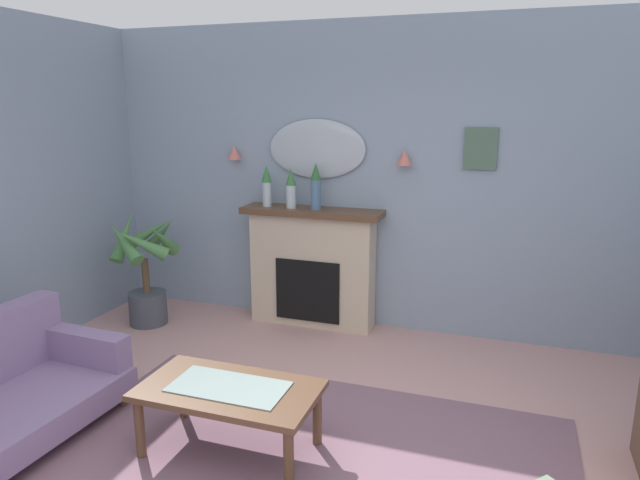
{
  "coord_description": "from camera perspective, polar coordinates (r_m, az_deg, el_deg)",
  "views": [
    {
      "loc": [
        1.08,
        -2.48,
        2.13
      ],
      "look_at": [
        -0.28,
        1.48,
        1.12
      ],
      "focal_mm": 31.81,
      "sensor_mm": 36.0,
      "label": 1
    }
  ],
  "objects": [
    {
      "name": "wall_sconce_right",
      "position": [
        5.18,
        8.48,
        8.21
      ],
      "size": [
        0.14,
        0.14,
        0.14
      ],
      "primitive_type": "cone",
      "color": "#D17066"
    },
    {
      "name": "wall_back",
      "position": [
        5.36,
        7.23,
        6.03
      ],
      "size": [
        6.71,
        0.1,
        2.88
      ],
      "primitive_type": "cube",
      "color": "#8C9EB2",
      "rests_on": "ground"
    },
    {
      "name": "coffee_table",
      "position": [
        3.65,
        -9.14,
        -15.19
      ],
      "size": [
        1.1,
        0.6,
        0.45
      ],
      "color": "brown",
      "rests_on": "ground"
    },
    {
      "name": "mantel_vase_right",
      "position": [
        5.3,
        -0.42,
        5.47
      ],
      "size": [
        0.1,
        0.1,
        0.44
      ],
      "color": "#4C7093",
      "rests_on": "fireplace"
    },
    {
      "name": "wall_sconce_left",
      "position": [
        5.74,
        -8.63,
        8.72
      ],
      "size": [
        0.14,
        0.14,
        0.14
      ],
      "primitive_type": "cone",
      "color": "#D17066"
    },
    {
      "name": "potted_plant_corner_palm",
      "position": [
        5.78,
        -17.15,
        -2.73
      ],
      "size": [
        0.7,
        0.72,
        1.12
      ],
      "color": "#474C56",
      "rests_on": "ground"
    },
    {
      "name": "framed_picture",
      "position": [
        5.15,
        15.84,
        8.83
      ],
      "size": [
        0.28,
        0.03,
        0.36
      ],
      "primitive_type": "cube",
      "color": "#4C6B56"
    },
    {
      "name": "wall_mirror",
      "position": [
        5.44,
        -0.33,
        9.14
      ],
      "size": [
        0.96,
        0.06,
        0.56
      ],
      "primitive_type": "ellipsoid",
      "color": "#B2BCC6"
    },
    {
      "name": "mantel_vase_centre",
      "position": [
        5.39,
        -2.94,
        5.29
      ],
      "size": [
        0.1,
        0.1,
        0.38
      ],
      "color": "silver",
      "rests_on": "fireplace"
    },
    {
      "name": "fireplace",
      "position": [
        5.52,
        -0.8,
        -2.85
      ],
      "size": [
        1.36,
        0.36,
        1.16
      ],
      "color": "beige",
      "rests_on": "ground"
    },
    {
      "name": "patterned_rug",
      "position": [
        3.58,
        -2.63,
        -22.8
      ],
      "size": [
        3.2,
        2.4,
        0.01
      ],
      "primitive_type": "cube",
      "color": "#7F5B6B",
      "rests_on": "ground"
    },
    {
      "name": "mantel_vase_left",
      "position": [
        5.49,
        -5.38,
        5.63
      ],
      "size": [
        0.1,
        0.1,
        0.4
      ],
      "color": "silver",
      "rests_on": "fireplace"
    }
  ]
}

